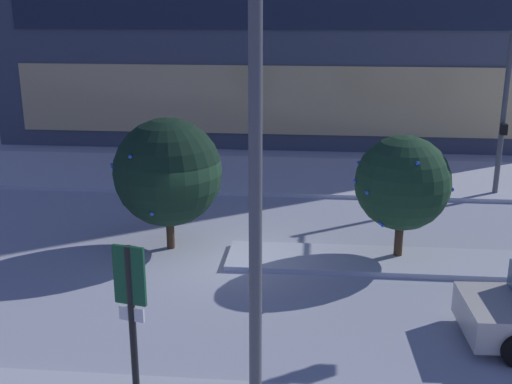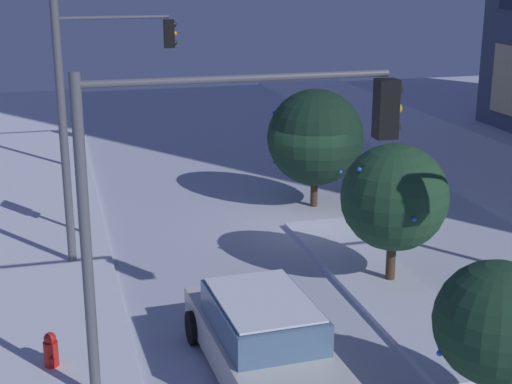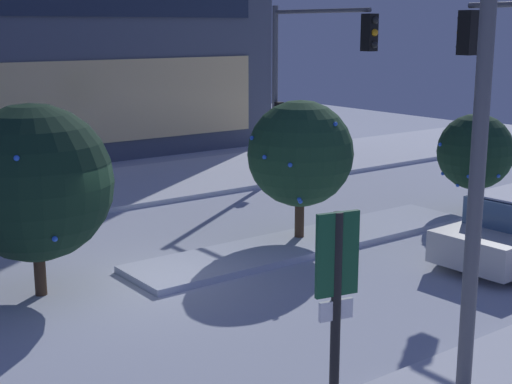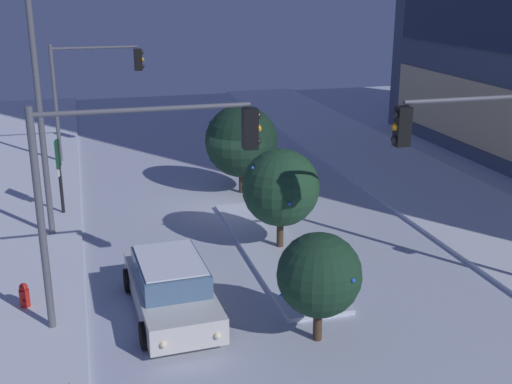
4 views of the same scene
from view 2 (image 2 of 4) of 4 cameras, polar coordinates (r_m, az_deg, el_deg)
ground at (r=21.73m, az=3.96°, el=-2.46°), size 52.00×52.00×0.00m
curb_strip_near at (r=20.67m, az=-18.29°, el=-4.11°), size 52.00×5.20×0.14m
median_strip at (r=17.83m, az=9.25°, el=-6.80°), size 9.00×1.80×0.14m
car_near at (r=13.78m, az=0.52°, el=-10.95°), size 4.81×2.21×1.49m
traffic_light_corner_near_right at (r=12.23m, az=-2.37°, el=1.90°), size 0.32×5.42×5.60m
traffic_light_corner_near_left at (r=27.82m, az=-10.89°, el=9.74°), size 0.32×4.25×5.55m
street_lamp_arched at (r=18.05m, az=-11.77°, el=10.90°), size 0.56×3.51×8.31m
fire_hydrant at (r=14.48m, az=-15.14°, el=-11.62°), size 0.48×0.26×0.79m
parking_info_sign at (r=20.72m, az=-13.19°, el=1.50°), size 0.55×0.18×2.87m
decorated_tree_median at (r=22.86m, az=4.48°, el=4.11°), size 2.96×2.90×3.61m
decorated_tree_left_of_median at (r=12.69m, az=17.62°, el=-9.37°), size 2.01×2.01×2.71m
decorated_tree_right_of_median at (r=17.30m, az=10.35°, el=-0.41°), size 2.53×2.46×3.33m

